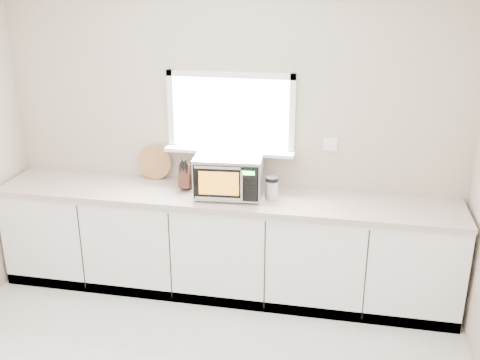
# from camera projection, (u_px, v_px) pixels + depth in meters

# --- Properties ---
(back_wall) EXTENTS (4.00, 0.17, 2.70)m
(back_wall) POSITION_uv_depth(u_px,v_px,m) (231.00, 134.00, 4.84)
(back_wall) COLOR #B5A690
(back_wall) RESTS_ON ground
(cabinets) EXTENTS (3.92, 0.60, 0.88)m
(cabinets) POSITION_uv_depth(u_px,v_px,m) (225.00, 245.00, 4.89)
(cabinets) COLOR white
(cabinets) RESTS_ON ground
(countertop) EXTENTS (3.92, 0.64, 0.04)m
(countertop) POSITION_uv_depth(u_px,v_px,m) (224.00, 196.00, 4.72)
(countertop) COLOR #C2AFA0
(countertop) RESTS_ON cabinets
(microwave) EXTENTS (0.58, 0.47, 0.35)m
(microwave) POSITION_uv_depth(u_px,v_px,m) (229.00, 174.00, 4.63)
(microwave) COLOR black
(microwave) RESTS_ON countertop
(knife_block) EXTENTS (0.10, 0.20, 0.28)m
(knife_block) POSITION_uv_depth(u_px,v_px,m) (186.00, 176.00, 4.79)
(knife_block) COLOR #4C291B
(knife_block) RESTS_ON countertop
(cutting_board) EXTENTS (0.30, 0.07, 0.30)m
(cutting_board) POSITION_uv_depth(u_px,v_px,m) (155.00, 163.00, 5.01)
(cutting_board) COLOR #A3683F
(cutting_board) RESTS_ON countertop
(coffee_grinder) EXTENTS (0.11, 0.11, 0.20)m
(coffee_grinder) POSITION_uv_depth(u_px,v_px,m) (272.00, 188.00, 4.58)
(coffee_grinder) COLOR #BABDC2
(coffee_grinder) RESTS_ON countertop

